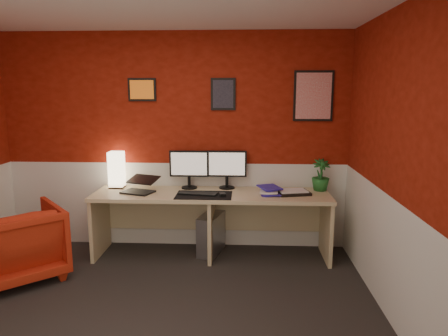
{
  "coord_description": "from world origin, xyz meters",
  "views": [
    {
      "loc": [
        0.81,
        -3.01,
        1.85
      ],
      "look_at": [
        0.6,
        1.21,
        1.05
      ],
      "focal_mm": 33.24,
      "sensor_mm": 36.0,
      "label": 1
    }
  ],
  "objects_px": {
    "laptop": "(137,183)",
    "monitor_left": "(189,163)",
    "zen_tray": "(293,193)",
    "desk": "(212,225)",
    "shoji_lamp": "(117,171)",
    "potted_plant": "(321,175)",
    "pc_tower": "(211,234)",
    "armchair": "(18,243)",
    "monitor_right": "(227,164)"
  },
  "relations": [
    {
      "from": "laptop",
      "to": "monitor_left",
      "type": "xyz_separation_m",
      "value": [
        0.54,
        0.25,
        0.18
      ]
    },
    {
      "from": "monitor_left",
      "to": "zen_tray",
      "type": "bearing_deg",
      "value": -10.42
    },
    {
      "from": "desk",
      "to": "shoji_lamp",
      "type": "height_order",
      "value": "shoji_lamp"
    },
    {
      "from": "potted_plant",
      "to": "pc_tower",
      "type": "bearing_deg",
      "value": -176.1
    },
    {
      "from": "zen_tray",
      "to": "armchair",
      "type": "bearing_deg",
      "value": -166.43
    },
    {
      "from": "monitor_left",
      "to": "desk",
      "type": "bearing_deg",
      "value": -38.35
    },
    {
      "from": "laptop",
      "to": "potted_plant",
      "type": "xyz_separation_m",
      "value": [
        2.03,
        0.21,
        0.07
      ]
    },
    {
      "from": "pc_tower",
      "to": "armchair",
      "type": "xyz_separation_m",
      "value": [
        -1.85,
        -0.76,
        0.14
      ]
    },
    {
      "from": "potted_plant",
      "to": "armchair",
      "type": "distance_m",
      "value": 3.24
    },
    {
      "from": "desk",
      "to": "monitor_left",
      "type": "xyz_separation_m",
      "value": [
        -0.27,
        0.22,
        0.66
      ]
    },
    {
      "from": "zen_tray",
      "to": "monitor_right",
      "type": "bearing_deg",
      "value": 162.36
    },
    {
      "from": "monitor_left",
      "to": "zen_tray",
      "type": "distance_m",
      "value": 1.21
    },
    {
      "from": "shoji_lamp",
      "to": "monitor_left",
      "type": "height_order",
      "value": "monitor_left"
    },
    {
      "from": "monitor_right",
      "to": "zen_tray",
      "type": "relative_size",
      "value": 1.66
    },
    {
      "from": "armchair",
      "to": "pc_tower",
      "type": "bearing_deg",
      "value": 160.59
    },
    {
      "from": "monitor_left",
      "to": "armchair",
      "type": "distance_m",
      "value": 1.93
    },
    {
      "from": "laptop",
      "to": "armchair",
      "type": "height_order",
      "value": "laptop"
    },
    {
      "from": "laptop",
      "to": "monitor_right",
      "type": "relative_size",
      "value": 0.57
    },
    {
      "from": "monitor_left",
      "to": "zen_tray",
      "type": "height_order",
      "value": "monitor_left"
    },
    {
      "from": "shoji_lamp",
      "to": "laptop",
      "type": "relative_size",
      "value": 1.21
    },
    {
      "from": "monitor_right",
      "to": "armchair",
      "type": "relative_size",
      "value": 0.72
    },
    {
      "from": "monitor_left",
      "to": "armchair",
      "type": "relative_size",
      "value": 0.72
    },
    {
      "from": "laptop",
      "to": "pc_tower",
      "type": "distance_m",
      "value": 1.02
    },
    {
      "from": "desk",
      "to": "shoji_lamp",
      "type": "relative_size",
      "value": 6.5
    },
    {
      "from": "monitor_left",
      "to": "potted_plant",
      "type": "height_order",
      "value": "monitor_left"
    },
    {
      "from": "shoji_lamp",
      "to": "potted_plant",
      "type": "relative_size",
      "value": 1.12
    },
    {
      "from": "monitor_right",
      "to": "potted_plant",
      "type": "height_order",
      "value": "monitor_right"
    },
    {
      "from": "laptop",
      "to": "zen_tray",
      "type": "relative_size",
      "value": 0.94
    },
    {
      "from": "monitor_left",
      "to": "shoji_lamp",
      "type": "bearing_deg",
      "value": -179.06
    },
    {
      "from": "desk",
      "to": "pc_tower",
      "type": "distance_m",
      "value": 0.17
    },
    {
      "from": "potted_plant",
      "to": "armchair",
      "type": "height_order",
      "value": "potted_plant"
    },
    {
      "from": "monitor_right",
      "to": "shoji_lamp",
      "type": "bearing_deg",
      "value": -178.57
    },
    {
      "from": "shoji_lamp",
      "to": "desk",
      "type": "bearing_deg",
      "value": -10.31
    },
    {
      "from": "desk",
      "to": "laptop",
      "type": "bearing_deg",
      "value": -177.61
    },
    {
      "from": "zen_tray",
      "to": "pc_tower",
      "type": "distance_m",
      "value": 1.05
    },
    {
      "from": "monitor_right",
      "to": "zen_tray",
      "type": "height_order",
      "value": "monitor_right"
    },
    {
      "from": "desk",
      "to": "laptop",
      "type": "distance_m",
      "value": 0.94
    },
    {
      "from": "zen_tray",
      "to": "potted_plant",
      "type": "distance_m",
      "value": 0.41
    },
    {
      "from": "monitor_left",
      "to": "potted_plant",
      "type": "distance_m",
      "value": 1.5
    },
    {
      "from": "monitor_right",
      "to": "zen_tray",
      "type": "xyz_separation_m",
      "value": [
        0.73,
        -0.23,
        -0.28
      ]
    },
    {
      "from": "shoji_lamp",
      "to": "armchair",
      "type": "height_order",
      "value": "shoji_lamp"
    },
    {
      "from": "monitor_right",
      "to": "zen_tray",
      "type": "bearing_deg",
      "value": -17.64
    },
    {
      "from": "armchair",
      "to": "shoji_lamp",
      "type": "bearing_deg",
      "value": -172.6
    },
    {
      "from": "laptop",
      "to": "pc_tower",
      "type": "relative_size",
      "value": 0.73
    },
    {
      "from": "monitor_left",
      "to": "zen_tray",
      "type": "xyz_separation_m",
      "value": [
        1.16,
        -0.21,
        -0.28
      ]
    },
    {
      "from": "zen_tray",
      "to": "potted_plant",
      "type": "relative_size",
      "value": 0.98
    },
    {
      "from": "shoji_lamp",
      "to": "zen_tray",
      "type": "bearing_deg",
      "value": -5.71
    },
    {
      "from": "desk",
      "to": "monitor_right",
      "type": "height_order",
      "value": "monitor_right"
    },
    {
      "from": "laptop",
      "to": "monitor_left",
      "type": "height_order",
      "value": "monitor_left"
    },
    {
      "from": "potted_plant",
      "to": "armchair",
      "type": "relative_size",
      "value": 0.45
    }
  ]
}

